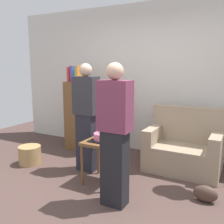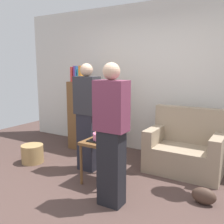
# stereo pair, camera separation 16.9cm
# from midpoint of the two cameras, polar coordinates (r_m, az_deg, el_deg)

# --- Properties ---
(ground_plane) EXTENTS (8.00, 8.00, 0.00)m
(ground_plane) POSITION_cam_midpoint_polar(r_m,az_deg,el_deg) (3.28, -2.87, -18.82)
(ground_plane) COLOR #4C3833
(wall_back) EXTENTS (6.00, 0.10, 2.70)m
(wall_back) POSITION_cam_midpoint_polar(r_m,az_deg,el_deg) (4.71, 11.08, 7.10)
(wall_back) COLOR silver
(wall_back) RESTS_ON ground_plane
(couch) EXTENTS (1.10, 0.70, 0.96)m
(couch) POSITION_cam_midpoint_polar(r_m,az_deg,el_deg) (4.10, 17.20, -8.00)
(couch) COLOR gray
(couch) RESTS_ON ground_plane
(bookshelf) EXTENTS (0.80, 0.36, 1.60)m
(bookshelf) POSITION_cam_midpoint_polar(r_m,az_deg,el_deg) (4.86, -4.10, -0.64)
(bookshelf) COLOR brown
(bookshelf) RESTS_ON ground_plane
(side_table) EXTENTS (0.48, 0.48, 0.59)m
(side_table) POSITION_cam_midpoint_polar(r_m,az_deg,el_deg) (3.51, -0.73, -7.83)
(side_table) COLOR brown
(side_table) RESTS_ON ground_plane
(birthday_cake) EXTENTS (0.32, 0.32, 0.17)m
(birthday_cake) POSITION_cam_midpoint_polar(r_m,az_deg,el_deg) (3.46, -0.73, -5.62)
(birthday_cake) COLOR black
(birthday_cake) RESTS_ON side_table
(person_blowing_candles) EXTENTS (0.36, 0.22, 1.63)m
(person_blowing_candles) POSITION_cam_midpoint_polar(r_m,az_deg,el_deg) (3.86, -4.29, -1.12)
(person_blowing_candles) COLOR #23232D
(person_blowing_candles) RESTS_ON ground_plane
(person_holding_cake) EXTENTS (0.36, 0.22, 1.63)m
(person_holding_cake) POSITION_cam_midpoint_polar(r_m,az_deg,el_deg) (2.86, 1.57, -5.16)
(person_holding_cake) COLOR black
(person_holding_cake) RESTS_ON ground_plane
(wicker_basket) EXTENTS (0.36, 0.36, 0.30)m
(wicker_basket) POSITION_cam_midpoint_polar(r_m,az_deg,el_deg) (4.49, -16.30, -8.93)
(wicker_basket) COLOR #A88451
(wicker_basket) RESTS_ON ground_plane
(handbag) EXTENTS (0.28, 0.14, 0.20)m
(handbag) POSITION_cam_midpoint_polar(r_m,az_deg,el_deg) (3.33, 21.25, -17.08)
(handbag) COLOR #473328
(handbag) RESTS_ON ground_plane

